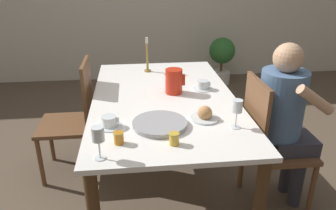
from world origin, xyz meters
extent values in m
plane|color=brown|center=(0.00, 0.00, 0.00)|extent=(20.00, 20.00, 0.00)
cube|color=white|center=(0.00, 0.00, 0.72)|extent=(1.02, 1.72, 0.03)
cylinder|color=#472D19|center=(-0.45, 0.80, 0.35)|extent=(0.07, 0.07, 0.71)
cylinder|color=#472D19|center=(0.45, 0.80, 0.35)|extent=(0.07, 0.07, 0.71)
cylinder|color=brown|center=(0.96, -0.13, 0.21)|extent=(0.04, 0.04, 0.42)
cylinder|color=brown|center=(0.96, -0.50, 0.21)|extent=(0.04, 0.04, 0.42)
cylinder|color=brown|center=(0.59, -0.13, 0.21)|extent=(0.04, 0.04, 0.42)
cylinder|color=brown|center=(0.59, -0.50, 0.21)|extent=(0.04, 0.04, 0.42)
cube|color=brown|center=(0.77, -0.31, 0.43)|extent=(0.42, 0.42, 0.03)
cube|color=brown|center=(0.57, -0.31, 0.70)|extent=(0.03, 0.39, 0.50)
cylinder|color=brown|center=(-0.96, 0.05, 0.21)|extent=(0.04, 0.04, 0.42)
cylinder|color=brown|center=(-0.96, 0.42, 0.21)|extent=(0.04, 0.04, 0.42)
cylinder|color=brown|center=(-0.59, 0.05, 0.21)|extent=(0.04, 0.04, 0.42)
cylinder|color=brown|center=(-0.59, 0.42, 0.21)|extent=(0.04, 0.04, 0.42)
cube|color=brown|center=(-0.77, 0.24, 0.43)|extent=(0.42, 0.42, 0.03)
cube|color=brown|center=(-0.57, 0.24, 0.70)|extent=(0.03, 0.39, 0.50)
cylinder|color=#33333D|center=(0.92, -0.21, 0.22)|extent=(0.09, 0.09, 0.45)
cylinder|color=#33333D|center=(0.92, -0.37, 0.22)|extent=(0.09, 0.09, 0.45)
cube|color=#33333D|center=(0.84, -0.29, 0.49)|extent=(0.30, 0.34, 0.11)
cylinder|color=#4C6B93|center=(0.75, -0.29, 0.77)|extent=(0.30, 0.30, 0.46)
sphere|color=tan|center=(0.75, -0.29, 1.09)|extent=(0.19, 0.19, 0.19)
cylinder|color=tan|center=(0.85, -0.50, 0.88)|extent=(0.25, 0.06, 0.20)
cylinder|color=red|center=(0.08, 0.07, 0.83)|extent=(0.13, 0.13, 0.18)
cube|color=red|center=(0.15, 0.07, 0.84)|extent=(0.02, 0.02, 0.08)
cone|color=red|center=(0.03, 0.07, 0.90)|extent=(0.04, 0.04, 0.04)
cylinder|color=white|center=(0.37, -0.52, 0.74)|extent=(0.06, 0.06, 0.00)
cylinder|color=white|center=(0.37, -0.52, 0.79)|extent=(0.01, 0.01, 0.10)
cylinder|color=white|center=(0.37, -0.52, 0.88)|extent=(0.06, 0.06, 0.07)
cylinder|color=white|center=(-0.39, -0.76, 0.74)|extent=(0.06, 0.06, 0.00)
cylinder|color=white|center=(-0.39, -0.76, 0.79)|extent=(0.01, 0.01, 0.10)
cylinder|color=white|center=(-0.39, -0.76, 0.88)|extent=(0.06, 0.06, 0.07)
cylinder|color=orange|center=(-0.39, -0.76, 0.86)|extent=(0.05, 0.05, 0.04)
cylinder|color=silver|center=(-0.37, -0.43, 0.74)|extent=(0.15, 0.15, 0.01)
cylinder|color=silver|center=(-0.37, -0.43, 0.78)|extent=(0.09, 0.09, 0.06)
cube|color=silver|center=(-0.32, -0.43, 0.78)|extent=(0.01, 0.01, 0.03)
cylinder|color=silver|center=(0.31, 0.13, 0.74)|extent=(0.15, 0.15, 0.01)
cylinder|color=silver|center=(0.31, 0.13, 0.78)|extent=(0.09, 0.09, 0.06)
cube|color=silver|center=(0.36, 0.13, 0.78)|extent=(0.01, 0.01, 0.03)
cylinder|color=#9E9EA3|center=(-0.07, -0.45, 0.75)|extent=(0.32, 0.32, 0.02)
cylinder|color=#9E9EA3|center=(-0.07, -0.45, 0.76)|extent=(0.33, 0.33, 0.01)
cylinder|color=silver|center=(0.21, -0.39, 0.74)|extent=(0.18, 0.18, 0.01)
sphere|color=tan|center=(0.21, -0.39, 0.78)|extent=(0.09, 0.09, 0.09)
cylinder|color=gold|center=(-0.01, -0.67, 0.77)|extent=(0.05, 0.05, 0.07)
cylinder|color=gold|center=(-0.01, -0.67, 0.80)|extent=(0.06, 0.06, 0.01)
cylinder|color=#C67A1E|center=(-0.31, -0.63, 0.77)|extent=(0.05, 0.05, 0.07)
cylinder|color=gold|center=(-0.31, -0.63, 0.80)|extent=(0.06, 0.06, 0.01)
cylinder|color=olive|center=(-0.08, 0.62, 0.75)|extent=(0.06, 0.06, 0.01)
cylinder|color=olive|center=(-0.08, 0.62, 0.87)|extent=(0.02, 0.02, 0.24)
cylinder|color=beige|center=(-0.08, 0.62, 1.02)|extent=(0.02, 0.02, 0.05)
cylinder|color=beige|center=(1.05, 2.23, 0.09)|extent=(0.27, 0.27, 0.19)
cylinder|color=brown|center=(1.05, 2.23, 0.26)|extent=(0.04, 0.04, 0.15)
sphere|color=#2D6B2D|center=(1.05, 2.23, 0.49)|extent=(0.36, 0.36, 0.36)
camera|label=1|loc=(-0.21, -2.17, 1.63)|focal=35.00mm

